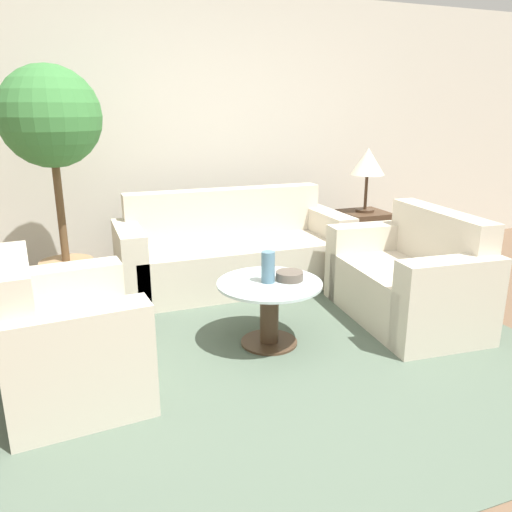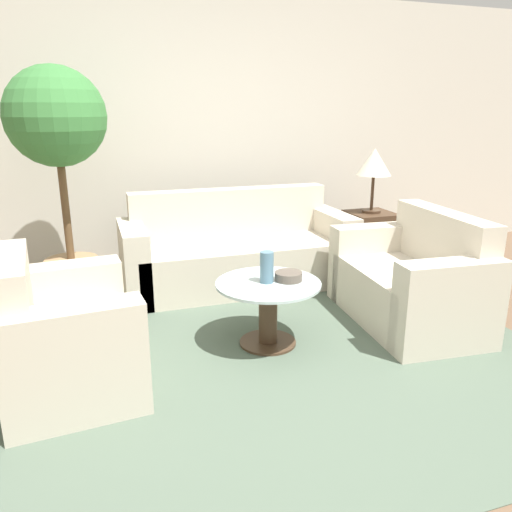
# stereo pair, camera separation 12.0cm
# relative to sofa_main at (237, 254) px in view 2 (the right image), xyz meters

# --- Properties ---
(ground_plane) EXTENTS (14.00, 14.00, 0.00)m
(ground_plane) POSITION_rel_sofa_main_xyz_m (-0.29, -2.03, -0.28)
(ground_plane) COLOR brown
(wall_back) EXTENTS (10.00, 0.06, 2.60)m
(wall_back) POSITION_rel_sofa_main_xyz_m (-0.29, 0.81, 1.02)
(wall_back) COLOR beige
(wall_back) RESTS_ON ground_plane
(rug) EXTENTS (3.46, 3.32, 0.01)m
(rug) POSITION_rel_sofa_main_xyz_m (-0.15, -1.24, -0.28)
(rug) COLOR #4C5B4C
(rug) RESTS_ON ground_plane
(sofa_main) EXTENTS (2.01, 0.76, 0.84)m
(sofa_main) POSITION_rel_sofa_main_xyz_m (0.00, 0.00, 0.00)
(sofa_main) COLOR beige
(sofa_main) RESTS_ON ground_plane
(armchair) EXTENTS (0.78, 1.00, 0.80)m
(armchair) POSITION_rel_sofa_main_xyz_m (-1.43, -1.38, 0.00)
(armchair) COLOR beige
(armchair) RESTS_ON ground_plane
(loveseat) EXTENTS (0.81, 1.29, 0.82)m
(loveseat) POSITION_rel_sofa_main_xyz_m (1.01, -1.20, 0.00)
(loveseat) COLOR beige
(loveseat) RESTS_ON ground_plane
(coffee_table) EXTENTS (0.69, 0.69, 0.44)m
(coffee_table) POSITION_rel_sofa_main_xyz_m (-0.15, -1.24, 0.00)
(coffee_table) COLOR #422D1E
(coffee_table) RESTS_ON ground_plane
(side_table) EXTENTS (0.42, 0.42, 0.57)m
(side_table) POSITION_rel_sofa_main_xyz_m (1.37, 0.02, 0.00)
(side_table) COLOR #422D1E
(side_table) RESTS_ON ground_plane
(table_lamp) EXTENTS (0.32, 0.32, 0.61)m
(table_lamp) POSITION_rel_sofa_main_xyz_m (1.37, 0.02, 0.75)
(table_lamp) COLOR #422D1E
(table_lamp) RESTS_ON side_table
(potted_plant) EXTENTS (0.75, 0.75, 1.85)m
(potted_plant) POSITION_rel_sofa_main_xyz_m (-1.39, 0.03, 1.02)
(potted_plant) COLOR #93704C
(potted_plant) RESTS_ON ground_plane
(vase) EXTENTS (0.09, 0.09, 0.21)m
(vase) POSITION_rel_sofa_main_xyz_m (-0.16, -1.23, 0.26)
(vase) COLOR slate
(vase) RESTS_ON coffee_table
(bowl) EXTENTS (0.18, 0.18, 0.06)m
(bowl) POSITION_rel_sofa_main_xyz_m (-0.01, -1.24, 0.19)
(bowl) COLOR brown
(bowl) RESTS_ON coffee_table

